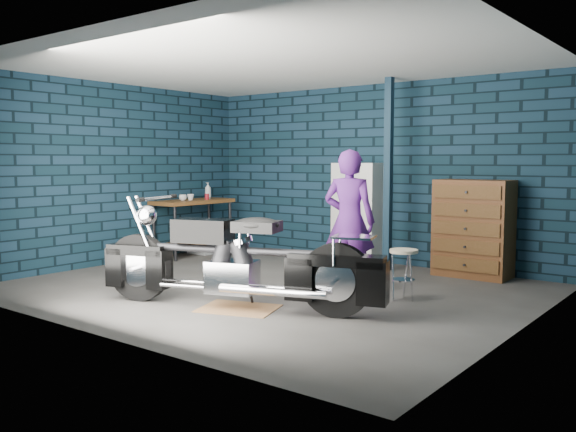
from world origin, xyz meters
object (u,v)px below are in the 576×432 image
at_px(person, 349,221).
at_px(shop_stool, 403,275).
at_px(motorcycle, 238,254).
at_px(storage_bin, 202,246).
at_px(tool_chest, 473,229).
at_px(workbench, 193,227).
at_px(locker, 359,213).

bearing_deg(person, shop_stool, 165.30).
height_order(motorcycle, storage_bin, motorcycle).
bearing_deg(storage_bin, tool_chest, 10.05).
bearing_deg(person, tool_chest, -128.44).
relative_size(workbench, motorcycle, 0.53).
xyz_separation_m(tool_chest, shop_stool, (-0.10, -1.82, -0.36)).
bearing_deg(tool_chest, motorcycle, -111.60).
height_order(storage_bin, locker, locker).
xyz_separation_m(workbench, motorcycle, (3.08, -2.29, 0.13)).
bearing_deg(tool_chest, storage_bin, -169.95).
bearing_deg(motorcycle, workbench, 124.48).
xyz_separation_m(motorcycle, tool_chest, (1.28, 3.24, 0.06)).
height_order(motorcycle, tool_chest, tool_chest).
xyz_separation_m(storage_bin, locker, (2.58, 0.77, 0.63)).
bearing_deg(shop_stool, locker, 132.43).
bearing_deg(locker, motorcycle, -81.62).
bearing_deg(tool_chest, locker, 180.00).
height_order(storage_bin, shop_stool, shop_stool).
bearing_deg(shop_stool, person, 179.64).
xyz_separation_m(motorcycle, person, (0.47, 1.43, 0.26)).
height_order(person, tool_chest, person).
distance_m(workbench, tool_chest, 4.47).
distance_m(storage_bin, tool_chest, 4.44).
bearing_deg(person, locker, -76.75).
xyz_separation_m(person, tool_chest, (0.81, 1.81, -0.19)).
relative_size(workbench, person, 0.83).
height_order(motorcycle, locker, locker).
bearing_deg(storage_bin, workbench, -96.39).
height_order(workbench, person, person).
bearing_deg(locker, tool_chest, 0.00).
relative_size(storage_bin, tool_chest, 0.32).
distance_m(storage_bin, shop_stool, 4.37).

